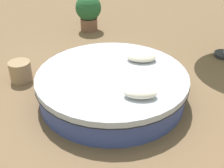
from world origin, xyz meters
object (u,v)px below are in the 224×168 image
at_px(round_bed, 112,86).
at_px(planter, 88,11).
at_px(throw_pillow_0, 140,92).
at_px(side_table, 20,71).
at_px(throw_pillow_1, 141,57).

relative_size(round_bed, planter, 2.73).
relative_size(throw_pillow_0, side_table, 1.21).
bearing_deg(side_table, round_bed, 163.34).
bearing_deg(round_bed, throw_pillow_1, -134.67).
height_order(round_bed, planter, planter).
bearing_deg(round_bed, side_table, -16.66).
relative_size(round_bed, throw_pillow_1, 4.87).
xyz_separation_m(round_bed, side_table, (1.83, -0.55, -0.06)).
bearing_deg(round_bed, planter, -76.49).
height_order(round_bed, throw_pillow_0, throw_pillow_0).
bearing_deg(planter, throw_pillow_1, 115.43).
height_order(throw_pillow_0, throw_pillow_1, throw_pillow_0).
relative_size(throw_pillow_0, throw_pillow_1, 0.94).
height_order(round_bed, throw_pillow_1, throw_pillow_1).
bearing_deg(planter, side_table, 69.29).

